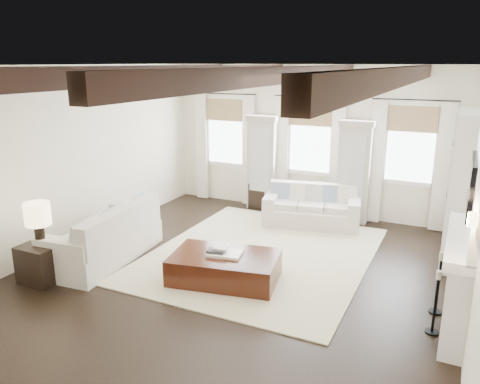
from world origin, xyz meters
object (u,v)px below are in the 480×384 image
at_px(side_table_back, 259,195).
at_px(sofa_back, 312,209).
at_px(side_table_front, 43,262).
at_px(ottoman, 225,268).
at_px(sofa_left, 107,238).

bearing_deg(side_table_back, sofa_back, -22.74).
xyz_separation_m(sofa_back, side_table_front, (-2.92, -4.26, -0.04)).
xyz_separation_m(ottoman, side_table_front, (-2.51, -1.19, 0.08)).
relative_size(sofa_back, sofa_left, 0.91).
distance_m(side_table_front, side_table_back, 5.08).
relative_size(sofa_back, ottoman, 1.28).
distance_m(ottoman, side_table_back, 3.81).
xyz_separation_m(sofa_left, ottoman, (2.15, 0.15, -0.17)).
height_order(sofa_left, side_table_front, sofa_left).
xyz_separation_m(sofa_back, sofa_left, (-2.57, -3.22, 0.05)).
xyz_separation_m(sofa_back, side_table_back, (-1.43, 0.60, -0.04)).
bearing_deg(sofa_back, ottoman, -97.77).
relative_size(side_table_front, side_table_back, 0.99).
bearing_deg(side_table_front, sofa_back, 55.52).
xyz_separation_m(side_table_front, side_table_back, (1.49, 4.86, 0.00)).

